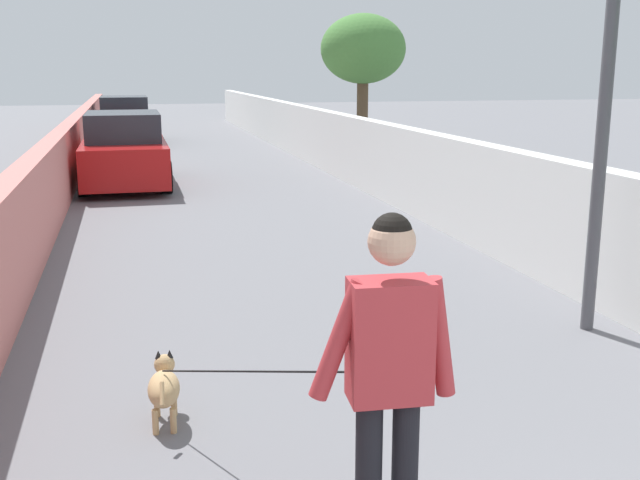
% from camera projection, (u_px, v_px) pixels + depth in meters
% --- Properties ---
extents(ground_plane, '(80.00, 80.00, 0.00)m').
position_uv_depth(ground_plane, '(221.00, 193.00, 15.12)').
color(ground_plane, slate).
extents(wall_left, '(48.00, 0.30, 1.29)m').
position_uv_depth(wall_left, '(52.00, 180.00, 12.38)').
color(wall_left, '#CC726B').
rests_on(wall_left, ground).
extents(fence_right, '(48.00, 0.30, 1.43)m').
position_uv_depth(fence_right, '(397.00, 165.00, 13.78)').
color(fence_right, white).
rests_on(fence_right, ground).
extents(tree_right_mid, '(2.29, 2.29, 3.88)m').
position_uv_depth(tree_right_mid, '(363.00, 50.00, 20.27)').
color(tree_right_mid, brown).
rests_on(tree_right_mid, ground).
extents(person_skateboarder, '(0.25, 0.71, 1.73)m').
position_uv_depth(person_skateboarder, '(389.00, 363.00, 3.52)').
color(person_skateboarder, black).
rests_on(person_skateboarder, skateboard).
extents(dog, '(2.22, 1.11, 1.06)m').
position_uv_depth(dog, '(165.00, 386.00, 5.26)').
color(dog, tan).
rests_on(dog, ground).
extents(car_near, '(4.20, 1.80, 1.54)m').
position_uv_depth(car_near, '(125.00, 152.00, 16.02)').
color(car_near, '#B71414').
rests_on(car_near, ground).
extents(car_far, '(4.17, 1.80, 1.54)m').
position_uv_depth(car_far, '(125.00, 121.00, 25.19)').
color(car_far, black).
rests_on(car_far, ground).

